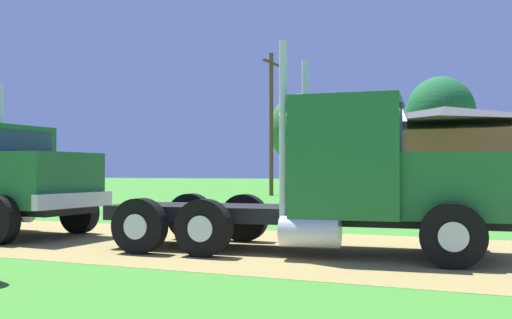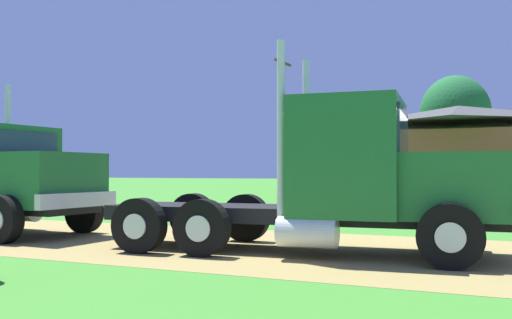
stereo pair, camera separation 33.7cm
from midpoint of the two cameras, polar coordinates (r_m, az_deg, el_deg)
ground_plane at (r=10.78m, az=10.84°, el=-9.14°), size 200.00×200.00×0.00m
dirt_track at (r=10.78m, az=10.84°, el=-9.12°), size 120.00×5.99×0.01m
truck_foreground_white at (r=10.46m, az=10.67°, el=-2.19°), size 7.62×3.17×3.76m
truck_near_left at (r=14.69m, az=-23.30°, el=-2.12°), size 6.85×2.95×3.75m
visitor_far_side at (r=16.46m, az=6.53°, el=-3.02°), size 0.68×0.38×1.75m
shed_building at (r=34.86m, az=19.87°, el=0.60°), size 11.38×8.58×5.29m
utility_pole_near at (r=35.40m, az=2.99°, el=3.97°), size 0.26×2.20×8.85m
tree_left at (r=46.63m, az=6.08°, el=3.06°), size 5.25×5.25×7.85m
tree_mid at (r=45.55m, az=19.48°, el=4.38°), size 5.14×5.14×8.71m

